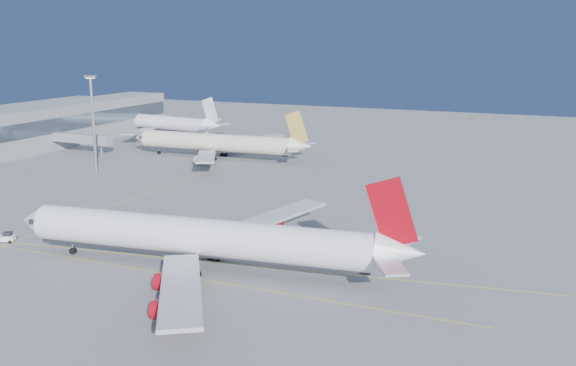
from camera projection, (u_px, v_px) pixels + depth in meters
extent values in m
plane|color=slate|center=(222.00, 251.00, 119.37)|extent=(500.00, 500.00, 0.00)
cube|color=gray|center=(60.00, 124.00, 238.00)|extent=(18.00, 110.00, 15.00)
cube|color=#3F4C59|center=(80.00, 121.00, 234.14)|extent=(0.40, 107.80, 5.00)
cube|color=gray|center=(80.00, 138.00, 219.18)|extent=(22.00, 3.00, 3.00)
cylinder|color=gray|center=(101.00, 148.00, 216.31)|extent=(0.70, 0.70, 5.20)
cube|color=gray|center=(106.00, 140.00, 214.97)|extent=(3.20, 3.60, 3.40)
cube|color=#DDC10C|center=(207.00, 281.00, 104.90)|extent=(90.00, 0.18, 0.02)
cube|color=#DDC10C|center=(205.00, 261.00, 113.99)|extent=(118.86, 16.88, 0.02)
cube|color=#DDC10C|center=(140.00, 195.00, 161.60)|extent=(0.18, 140.00, 0.02)
cylinder|color=white|center=(198.00, 236.00, 109.41)|extent=(61.73, 12.92, 6.36)
cone|color=white|center=(34.00, 221.00, 118.83)|extent=(5.59, 6.85, 6.36)
cone|color=white|center=(401.00, 252.00, 99.43)|extent=(8.28, 6.83, 6.04)
cube|color=black|center=(43.00, 218.00, 118.09)|extent=(2.39, 6.20, 0.77)
cube|color=#B7B7BC|center=(181.00, 288.00, 91.60)|extent=(21.71, 29.92, 0.60)
cube|color=#B7B7BC|center=(263.00, 221.00, 124.82)|extent=(16.10, 31.83, 0.60)
cube|color=#9C0612|center=(392.00, 213.00, 98.54)|extent=(8.44, 1.40, 11.60)
cylinder|color=gray|center=(72.00, 244.00, 117.42)|extent=(0.26, 0.26, 2.52)
cylinder|color=black|center=(73.00, 251.00, 117.70)|extent=(1.28, 0.89, 1.21)
cylinder|color=gray|center=(193.00, 267.00, 105.75)|extent=(0.35, 0.35, 2.52)
cylinder|color=black|center=(193.00, 274.00, 106.03)|extent=(1.31, 1.11, 1.21)
cylinder|color=gray|center=(214.00, 250.00, 114.14)|extent=(0.35, 0.35, 2.52)
cylinder|color=black|center=(215.00, 257.00, 114.42)|extent=(1.31, 1.11, 1.21)
cylinder|color=#9C0612|center=(172.00, 283.00, 98.66)|extent=(5.53, 3.29, 2.74)
cylinder|color=#9C0612|center=(170.00, 312.00, 88.44)|extent=(5.53, 3.29, 2.74)
cylinder|color=#9C0612|center=(231.00, 238.00, 121.20)|extent=(5.53, 3.29, 2.74)
cylinder|color=#9C0612|center=(270.00, 226.00, 128.77)|extent=(5.53, 3.29, 2.74)
cylinder|color=beige|center=(215.00, 143.00, 210.27)|extent=(52.83, 8.20, 5.77)
cone|color=beige|center=(141.00, 138.00, 220.01)|extent=(4.82, 5.97, 5.77)
cone|color=beige|center=(301.00, 146.00, 199.95)|extent=(7.33, 5.80, 5.48)
cube|color=black|center=(146.00, 136.00, 219.22)|extent=(1.87, 5.55, 0.71)
cube|color=#B7B7BC|center=(206.00, 156.00, 194.43)|extent=(18.16, 27.36, 0.56)
cube|color=#B7B7BC|center=(249.00, 141.00, 223.48)|extent=(16.01, 28.08, 0.56)
cube|color=gold|center=(297.00, 128.00, 199.21)|extent=(7.80, 0.82, 10.71)
cylinder|color=gray|center=(159.00, 149.00, 218.41)|extent=(0.24, 0.24, 2.33)
cylinder|color=black|center=(159.00, 152.00, 218.67)|extent=(1.14, 0.76, 1.11)
cylinder|color=gray|center=(213.00, 155.00, 206.95)|extent=(0.32, 0.32, 2.33)
cylinder|color=black|center=(213.00, 159.00, 207.21)|extent=(1.15, 0.96, 1.11)
cylinder|color=gray|center=(224.00, 151.00, 214.44)|extent=(0.32, 0.32, 2.33)
cylinder|color=black|center=(224.00, 155.00, 214.70)|extent=(1.15, 0.96, 1.11)
cylinder|color=#B7B7BC|center=(202.00, 160.00, 198.43)|extent=(4.97, 2.75, 2.53)
cylinder|color=#B7B7BC|center=(238.00, 147.00, 222.30)|extent=(4.97, 2.75, 2.53)
cylinder|color=white|center=(158.00, 122.00, 261.79)|extent=(50.44, 12.40, 5.62)
cone|color=white|center=(110.00, 118.00, 275.48)|extent=(5.24, 6.18, 5.62)
cone|color=white|center=(213.00, 125.00, 247.31)|extent=(7.68, 6.24, 5.34)
cube|color=black|center=(113.00, 117.00, 274.39)|extent=(2.32, 5.50, 0.70)
cube|color=#B7B7BC|center=(140.00, 131.00, 247.10)|extent=(13.35, 27.34, 0.55)
cube|color=#B7B7BC|center=(190.00, 122.00, 272.55)|extent=(19.37, 25.37, 0.55)
cube|color=silver|center=(210.00, 111.00, 246.83)|extent=(7.70, 1.50, 10.61)
cylinder|color=gray|center=(122.00, 127.00, 272.87)|extent=(0.24, 0.24, 2.31)
cylinder|color=black|center=(122.00, 130.00, 273.12)|extent=(1.19, 0.85, 1.10)
cylinder|color=gray|center=(153.00, 132.00, 258.69)|extent=(0.32, 0.32, 2.31)
cylinder|color=black|center=(153.00, 135.00, 258.95)|extent=(1.22, 1.04, 1.10)
cylinder|color=gray|center=(166.00, 129.00, 265.40)|extent=(0.32, 0.32, 2.31)
cylinder|color=black|center=(167.00, 132.00, 265.65)|extent=(1.22, 1.04, 1.10)
cylinder|color=#B7B7BC|center=(140.00, 135.00, 251.20)|extent=(5.11, 3.14, 2.51)
cylinder|color=#B7B7BC|center=(181.00, 127.00, 272.12)|extent=(5.11, 3.14, 2.51)
cube|color=white|center=(5.00, 238.00, 124.51)|extent=(3.99, 3.07, 1.07)
cube|color=black|center=(8.00, 234.00, 124.34)|extent=(1.92, 1.96, 0.80)
cylinder|color=black|center=(1.00, 239.00, 125.52)|extent=(0.70, 0.54, 0.63)
cylinder|color=black|center=(10.00, 242.00, 123.72)|extent=(0.70, 0.54, 0.63)
cylinder|color=black|center=(14.00, 239.00, 125.55)|extent=(0.70, 0.54, 0.63)
cylinder|color=gray|center=(93.00, 126.00, 185.33)|extent=(0.78, 0.78, 27.84)
cube|color=gray|center=(90.00, 76.00, 182.19)|extent=(2.45, 2.45, 0.56)
cube|color=white|center=(90.00, 78.00, 182.29)|extent=(1.78, 1.78, 0.28)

